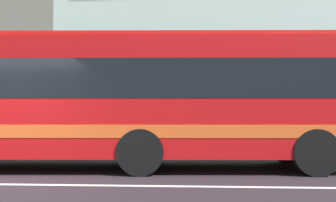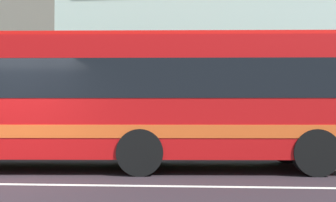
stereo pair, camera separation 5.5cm
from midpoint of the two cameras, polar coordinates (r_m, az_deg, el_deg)
hedge_row_far at (r=14.09m, az=-14.12°, el=-5.15°), size 20.61×1.10×0.92m
apartment_block_right at (r=23.77m, az=12.37°, el=11.15°), size 19.23×10.88×13.13m
transit_bus at (r=9.97m, az=-6.96°, el=0.59°), size 10.89×3.05×3.13m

